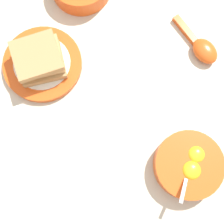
{
  "coord_description": "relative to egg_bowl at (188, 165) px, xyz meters",
  "views": [
    {
      "loc": [
        -0.27,
        -0.03,
        0.7
      ],
      "look_at": [
        -0.12,
        -0.01,
        0.02
      ],
      "focal_mm": 50.0,
      "sensor_mm": 36.0,
      "label": 1
    }
  ],
  "objects": [
    {
      "name": "ground_plane",
      "position": [
        0.22,
        0.18,
        -0.02
      ],
      "size": [
        3.0,
        3.0,
        0.0
      ],
      "primitive_type": "plane",
      "color": "beige"
    },
    {
      "name": "egg_bowl",
      "position": [
        0.0,
        0.0,
        0.0
      ],
      "size": [
        0.15,
        0.15,
        0.07
      ],
      "color": "#DB5119",
      "rests_on": "ground_plane"
    },
    {
      "name": "toast_sandwich",
      "position": [
        0.2,
        0.35,
        0.02
      ],
      "size": [
        0.13,
        0.13,
        0.05
      ],
      "color": "tan",
      "rests_on": "toast_plate"
    },
    {
      "name": "toast_plate",
      "position": [
        0.2,
        0.35,
        -0.02
      ],
      "size": [
        0.18,
        0.18,
        0.02
      ],
      "color": "#DB5119",
      "rests_on": "ground_plane"
    },
    {
      "name": "soup_spoon",
      "position": [
        0.28,
        -0.02,
        -0.01
      ],
      "size": [
        0.13,
        0.12,
        0.03
      ],
      "color": "#DB5119",
      "rests_on": "ground_plane"
    }
  ]
}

